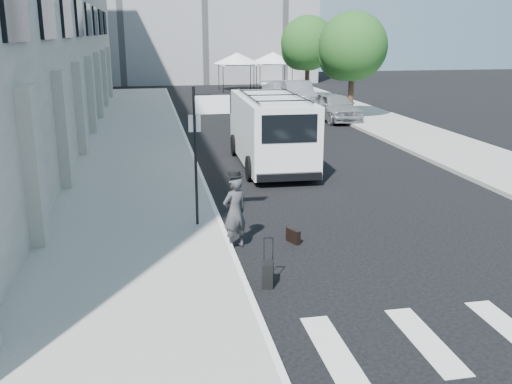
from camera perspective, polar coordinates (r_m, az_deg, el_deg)
name	(u,v)px	position (r m, az deg, el deg)	size (l,w,h in m)	color
ground	(333,271)	(12.38, 7.73, -7.83)	(120.00, 120.00, 0.00)	black
sidewalk_left	(137,140)	(27.16, -11.83, 5.16)	(4.50, 48.00, 0.15)	gray
sidewalk_right	(373,119)	(33.61, 11.61, 7.16)	(4.00, 56.00, 0.15)	gray
sign_pole	(204,127)	(14.18, -5.20, 6.48)	(1.03, 0.07, 3.50)	black
tree_near	(350,49)	(32.87, 9.40, 13.92)	(3.80, 3.83, 6.03)	black
tree_far	(306,45)	(41.44, 5.02, 14.41)	(3.80, 3.83, 6.03)	black
tent_left	(237,58)	(49.38, -1.90, 13.20)	(4.00, 4.00, 3.20)	black
tent_right	(273,58)	(50.47, 1.69, 13.26)	(4.00, 4.00, 3.20)	black
businessman	(235,212)	(13.25, -2.15, -2.05)	(0.64, 0.42, 1.75)	#37383A
briefcase	(293,236)	(13.82, 3.74, -4.40)	(0.12, 0.44, 0.34)	black
suitcase	(268,274)	(11.49, 1.19, -8.18)	(0.30, 0.40, 0.99)	black
cargo_van	(270,130)	(21.60, 1.44, 6.19)	(2.62, 7.01, 2.59)	white
parked_car_a	(335,107)	(33.07, 7.88, 8.46)	(1.88, 4.68, 1.59)	gray
parked_car_b	(298,94)	(39.30, 4.19, 9.78)	(1.79, 5.14, 1.69)	slate
parked_car_c	(281,92)	(41.38, 2.50, 9.92)	(1.98, 4.88, 1.42)	#A2A6AA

